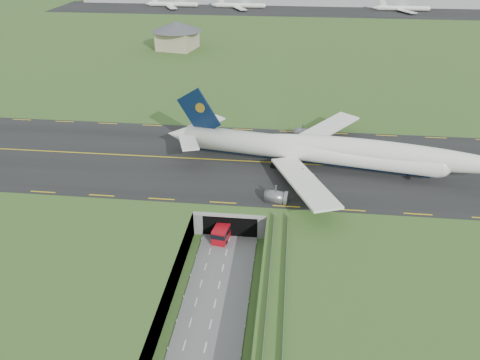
# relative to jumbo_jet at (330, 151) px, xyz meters

# --- Properties ---
(ground) EXTENTS (900.00, 900.00, 0.00)m
(ground) POSITION_rel_jumbo_jet_xyz_m (-22.08, -30.90, -11.04)
(ground) COLOR #3F5A24
(ground) RESTS_ON ground
(airfield_deck) EXTENTS (800.00, 800.00, 6.00)m
(airfield_deck) POSITION_rel_jumbo_jet_xyz_m (-22.08, -30.90, -8.04)
(airfield_deck) COLOR gray
(airfield_deck) RESTS_ON ground
(trench_road) EXTENTS (12.00, 75.00, 0.20)m
(trench_road) POSITION_rel_jumbo_jet_xyz_m (-22.08, -38.40, -10.94)
(trench_road) COLOR slate
(trench_road) RESTS_ON ground
(taxiway) EXTENTS (800.00, 44.00, 0.18)m
(taxiway) POSITION_rel_jumbo_jet_xyz_m (-22.08, 2.10, -4.95)
(taxiway) COLOR black
(taxiway) RESTS_ON airfield_deck
(tunnel_portal) EXTENTS (17.00, 22.30, 6.00)m
(tunnel_portal) POSITION_rel_jumbo_jet_xyz_m (-22.08, -14.18, -7.70)
(tunnel_portal) COLOR gray
(tunnel_portal) RESTS_ON ground
(guideway) EXTENTS (3.00, 53.00, 7.05)m
(guideway) POSITION_rel_jumbo_jet_xyz_m (-11.08, -50.01, -5.72)
(guideway) COLOR #A8A8A3
(guideway) RESTS_ON ground
(jumbo_jet) EXTENTS (85.61, 56.03, 18.79)m
(jumbo_jet) POSITION_rel_jumbo_jet_xyz_m (0.00, 0.00, 0.00)
(jumbo_jet) COLOR white
(jumbo_jet) RESTS_ON ground
(shuttle_tram) EXTENTS (4.39, 8.63, 3.34)m
(shuttle_tram) POSITION_rel_jumbo_jet_xyz_m (-23.47, -23.03, -9.21)
(shuttle_tram) COLOR #AB0B15
(shuttle_tram) RESTS_ON ground
(service_building) EXTENTS (28.23, 28.23, 13.09)m
(service_building) POSITION_rel_jumbo_jet_xyz_m (-66.39, 120.12, 2.72)
(service_building) COLOR tan
(service_building) RESTS_ON ground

